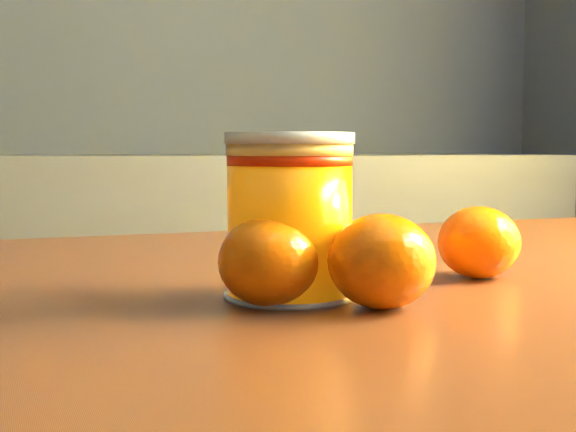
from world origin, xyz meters
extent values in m
cube|color=brown|center=(0.81, 0.13, 0.79)|extent=(1.21, 0.95, 0.04)
cylinder|color=orange|center=(0.73, 0.06, 0.86)|extent=(0.08, 0.08, 0.09)
cylinder|color=#FBCB66|center=(0.73, 0.06, 0.91)|extent=(0.08, 0.08, 0.01)
cylinder|color=silver|center=(0.73, 0.06, 0.92)|extent=(0.09, 0.09, 0.01)
ellipsoid|color=#ED6004|center=(0.71, 0.04, 0.84)|extent=(0.07, 0.07, 0.06)
ellipsoid|color=#ED6004|center=(0.88, 0.11, 0.84)|extent=(0.08, 0.08, 0.06)
ellipsoid|color=#ED6004|center=(0.78, 0.01, 0.85)|extent=(0.09, 0.09, 0.06)
camera|label=1|loc=(0.63, -0.46, 0.92)|focal=50.00mm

